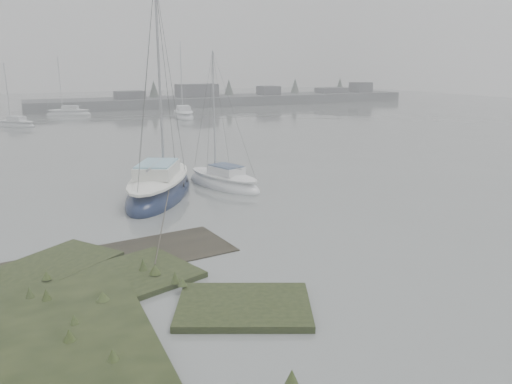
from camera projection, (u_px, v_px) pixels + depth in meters
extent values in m
plane|color=slate|center=(84.00, 145.00, 39.73)|extent=(160.00, 160.00, 0.00)
cube|color=#4C4F51|center=(231.00, 101.00, 78.32)|extent=(60.00, 8.00, 1.60)
cube|color=#424247|center=(130.00, 99.00, 70.65)|extent=(4.00, 3.00, 2.20)
cube|color=#424247|center=(197.00, 94.00, 74.67)|extent=(6.00, 3.00, 3.00)
cube|color=#424247|center=(268.00, 94.00, 79.68)|extent=(3.00, 3.00, 2.50)
cube|color=#424247|center=(332.00, 94.00, 84.69)|extent=(5.00, 3.00, 2.00)
cube|color=#424247|center=(360.00, 90.00, 87.07)|extent=(3.00, 3.00, 2.80)
cone|color=#384238|center=(154.00, 92.00, 73.85)|extent=(2.00, 2.00, 3.50)
cone|color=#384238|center=(229.00, 90.00, 78.80)|extent=(2.00, 2.00, 3.50)
cone|color=#384238|center=(295.00, 88.00, 83.75)|extent=(2.00, 2.00, 3.50)
cone|color=#384238|center=(340.00, 87.00, 87.46)|extent=(2.00, 2.00, 3.50)
ellipsoid|color=black|center=(160.00, 193.00, 24.55)|extent=(5.99, 8.15, 1.91)
ellipsoid|color=silver|center=(159.00, 178.00, 24.36)|extent=(5.05, 7.01, 0.54)
cube|color=silver|center=(157.00, 170.00, 23.91)|extent=(2.76, 3.17, 0.56)
cube|color=#7EAFC3|center=(157.00, 163.00, 23.83)|extent=(2.55, 2.92, 0.09)
cylinder|color=#939399|center=(159.00, 75.00, 24.11)|extent=(0.12, 0.12, 8.98)
cylinder|color=#939399|center=(155.00, 164.00, 23.62)|extent=(1.57, 2.82, 0.10)
ellipsoid|color=white|center=(223.00, 185.00, 26.40)|extent=(3.33, 5.59, 1.29)
ellipsoid|color=silver|center=(223.00, 175.00, 26.27)|extent=(2.78, 4.84, 0.36)
cube|color=silver|center=(226.00, 170.00, 26.03)|extent=(1.65, 2.09, 0.38)
cube|color=#152748|center=(226.00, 166.00, 25.98)|extent=(1.53, 1.92, 0.06)
cylinder|color=#939399|center=(214.00, 111.00, 25.92)|extent=(0.08, 0.08, 6.07)
cylinder|color=#939399|center=(228.00, 166.00, 25.87)|extent=(0.73, 2.04, 0.07)
ellipsoid|color=#A6A8AE|center=(16.00, 126.00, 51.13)|extent=(4.51, 4.71, 1.19)
ellipsoid|color=silver|center=(15.00, 121.00, 51.01)|extent=(3.84, 4.03, 0.34)
cube|color=silver|center=(16.00, 118.00, 50.85)|extent=(1.91, 1.95, 0.35)
cube|color=#ABAEB7|center=(16.00, 116.00, 50.81)|extent=(1.77, 1.80, 0.06)
cylinder|color=#939399|center=(7.00, 91.00, 50.47)|extent=(0.08, 0.08, 5.61)
cylinder|color=#939399|center=(17.00, 117.00, 50.75)|extent=(1.37, 1.49, 0.06)
ellipsoid|color=silver|center=(184.00, 117.00, 59.18)|extent=(3.32, 6.97, 1.62)
ellipsoid|color=white|center=(183.00, 112.00, 59.02)|extent=(2.74, 6.05, 0.46)
cube|color=white|center=(184.00, 108.00, 58.65)|extent=(1.81, 2.51, 0.48)
cube|color=#B4BBC1|center=(184.00, 106.00, 58.58)|extent=(1.68, 2.30, 0.08)
cylinder|color=#939399|center=(181.00, 75.00, 58.78)|extent=(0.11, 0.11, 7.65)
cylinder|color=#939399|center=(184.00, 106.00, 58.40)|extent=(0.55, 2.65, 0.09)
ellipsoid|color=#B2B9BD|center=(69.00, 115.00, 62.29)|extent=(5.72, 3.49, 1.32)
ellipsoid|color=silver|center=(68.00, 110.00, 62.16)|extent=(4.95, 2.92, 0.37)
cube|color=silver|center=(70.00, 108.00, 62.10)|extent=(2.15, 1.72, 0.39)
cube|color=#ADB2B8|center=(70.00, 106.00, 62.05)|extent=(1.97, 1.59, 0.06)
cylinder|color=#939399|center=(60.00, 83.00, 61.25)|extent=(0.09, 0.09, 6.22)
cylinder|color=#939399|center=(71.00, 106.00, 62.06)|extent=(2.08, 0.79, 0.07)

